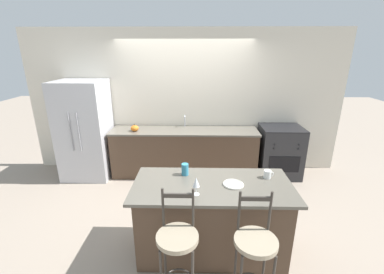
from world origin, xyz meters
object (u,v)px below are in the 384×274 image
Objects in this scene: oven_range at (279,151)px; coffee_mug at (268,174)px; bar_stool_far at (255,252)px; refrigerator at (85,130)px; tumbler_cup at (185,169)px; dinner_plate at (233,184)px; bar_stool_near at (178,248)px; pumpkin_decoration at (135,128)px; wine_glass at (196,182)px.

oven_range is 2.06m from coffee_mug.
refrigerator is at bearing 134.38° from bar_stool_far.
dinner_plate is at bearing -22.84° from tumbler_cup.
bar_stool_near is 8.03× the size of pumpkin_decoration.
bar_stool_far is (0.69, -0.04, 0.00)m from bar_stool_near.
oven_range is 4.18× the size of dinner_plate.
wine_glass reaches higher than tumbler_cup.
refrigerator reaches higher than tumbler_cup.
wine_glass is at bearing 138.00° from bar_stool_far.
dinner_plate is 0.48m from wine_glass.
wine_glass reaches higher than dinner_plate.
oven_range is 3.20m from bar_stool_near.
wine_glass is at bearing 69.52° from bar_stool_near.
refrigerator is 3.25m from bar_stool_near.
bar_stool_far is (-1.05, -2.72, 0.13)m from oven_range.
refrigerator reaches higher than bar_stool_far.
bar_stool_far is at bearing -45.62° from refrigerator.
coffee_mug is at bearing -31.87° from refrigerator.
wine_glass is 2.43m from pumpkin_decoration.
dinner_plate is 1.64× the size of tumbler_cup.
oven_range is 8.33× the size of coffee_mug.
bar_stool_far is 5.83× the size of wine_glass.
bar_stool_near is 8.16× the size of tumbler_cup.
bar_stool_near reaches higher than wine_glass.
bar_stool_near is 0.63m from wine_glass.
wine_glass is 1.38× the size of pumpkin_decoration.
bar_stool_near is 1.00× the size of bar_stool_far.
bar_stool_far is at bearing -3.04° from bar_stool_near.
coffee_mug is (0.83, 0.38, -0.09)m from wine_glass.
tumbler_cup reaches higher than pumpkin_decoration.
pumpkin_decoration is (-1.55, 1.94, 0.04)m from dinner_plate.
oven_range is 4.89× the size of wine_glass.
coffee_mug is (0.42, 0.17, 0.04)m from dinner_plate.
dinner_plate is (-1.16, -2.04, 0.43)m from oven_range.
bar_stool_near reaches higher than pumpkin_decoration.
wine_glass is at bearing -46.47° from refrigerator.
wine_glass is (0.16, 0.44, 0.43)m from bar_stool_near.
refrigerator is at bearing 178.03° from pumpkin_decoration.
bar_stool_near and bar_stool_far have the same top height.
coffee_mug is at bearing -3.32° from tumbler_cup.
tumbler_cup is 1.99m from pumpkin_decoration.
wine_glass is (-0.41, -0.21, 0.13)m from dinner_plate.
bar_stool_far is (2.60, -2.65, -0.29)m from refrigerator.
bar_stool_far is 8.16× the size of tumbler_cup.
tumbler_cup is at bearing 157.16° from dinner_plate.
refrigerator reaches higher than bar_stool_near.
pumpkin_decoration is (-2.71, -0.10, 0.47)m from oven_range.
wine_glass is at bearing -153.42° from dinner_plate.
tumbler_cup is at bearing -59.61° from pumpkin_decoration.
bar_stool_near is 2.78m from pumpkin_decoration.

